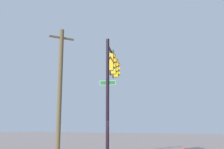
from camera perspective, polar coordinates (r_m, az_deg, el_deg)
The scene contains 2 objects.
signal_pole_assembly at distance 17.72m, azimuth -0.01°, elevation -0.23°, with size 4.37×1.80×7.46m.
utility_pole at distance 18.85m, azimuth -11.00°, elevation -3.34°, with size 1.53×1.16×8.97m.
Camera 1 is at (-14.23, -6.87, 2.26)m, focal length 43.23 mm.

